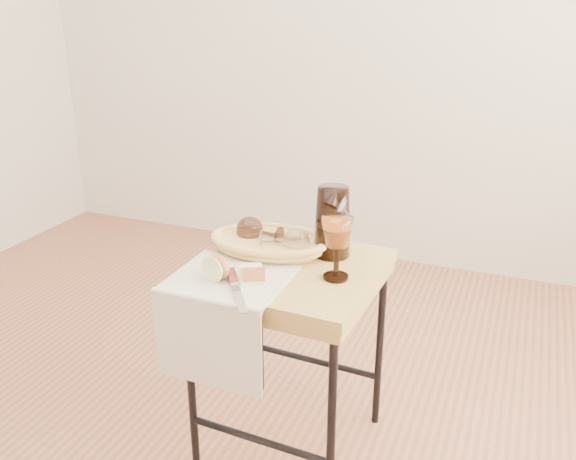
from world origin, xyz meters
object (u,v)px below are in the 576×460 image
at_px(goblet_lying_b, 281,241).
at_px(table_knife, 236,287).
at_px(goblet_lying_a, 262,233).
at_px(bread_basket, 269,245).
at_px(wine_goblet, 337,248).
at_px(side_table, 290,360).
at_px(apple_half, 218,267).
at_px(tea_towel, 230,278).
at_px(pitcher, 332,222).

distance_m(goblet_lying_b, table_knife, 0.27).
bearing_deg(goblet_lying_b, table_knife, -111.97).
xyz_separation_m(goblet_lying_a, table_knife, (0.06, -0.30, -0.04)).
distance_m(bread_basket, wine_goblet, 0.27).
relative_size(side_table, apple_half, 8.07).
xyz_separation_m(tea_towel, pitcher, (0.21, 0.27, 0.10)).
height_order(side_table, bread_basket, bread_basket).
bearing_deg(pitcher, bread_basket, -144.85).
distance_m(bread_basket, goblet_lying_a, 0.04).
bearing_deg(goblet_lying_b, bread_basket, 140.78).
height_order(pitcher, apple_half, pitcher).
xyz_separation_m(side_table, goblet_lying_a, (-0.13, 0.09, 0.37)).
bearing_deg(apple_half, tea_towel, 54.18).
relative_size(goblet_lying_a, wine_goblet, 0.75).
relative_size(pitcher, apple_half, 3.21).
distance_m(side_table, tea_towel, 0.37).
bearing_deg(side_table, wine_goblet, -11.24).
bearing_deg(bread_basket, side_table, -40.73).
height_order(goblet_lying_a, table_knife, goblet_lying_a).
bearing_deg(goblet_lying_b, pitcher, 10.51).
bearing_deg(side_table, goblet_lying_a, 146.10).
height_order(goblet_lying_b, table_knife, goblet_lying_b).
bearing_deg(goblet_lying_b, side_table, -63.24).
bearing_deg(pitcher, apple_half, -110.07).
xyz_separation_m(bread_basket, goblet_lying_a, (-0.03, 0.01, 0.03)).
relative_size(goblet_lying_a, apple_half, 1.74).
xyz_separation_m(side_table, pitcher, (0.09, 0.12, 0.43)).
relative_size(bread_basket, apple_half, 4.12).
bearing_deg(tea_towel, apple_half, -140.80).
bearing_deg(goblet_lying_a, pitcher, -163.25).
height_order(goblet_lying_a, pitcher, pitcher).
xyz_separation_m(side_table, table_knife, (-0.07, -0.21, 0.33)).
bearing_deg(goblet_lying_b, tea_towel, -128.15).
distance_m(bread_basket, goblet_lying_b, 0.06).
distance_m(side_table, apple_half, 0.42).
xyz_separation_m(wine_goblet, apple_half, (-0.30, -0.13, -0.05)).
distance_m(apple_half, table_knife, 0.10).
relative_size(pitcher, wine_goblet, 1.38).
xyz_separation_m(pitcher, apple_half, (-0.24, -0.29, -0.06)).
relative_size(side_table, tea_towel, 2.01).
xyz_separation_m(bread_basket, apple_half, (-0.05, -0.24, 0.02)).
bearing_deg(apple_half, bread_basket, 92.51).
distance_m(tea_towel, bread_basket, 0.22).
bearing_deg(goblet_lying_a, tea_towel, 97.36).
distance_m(bread_basket, pitcher, 0.21).
bearing_deg(apple_half, table_knife, -16.18).
bearing_deg(apple_half, wine_goblet, 39.19).
relative_size(side_table, bread_basket, 1.96).
distance_m(tea_towel, wine_goblet, 0.31).
bearing_deg(goblet_lying_a, goblet_lying_b, 162.93).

